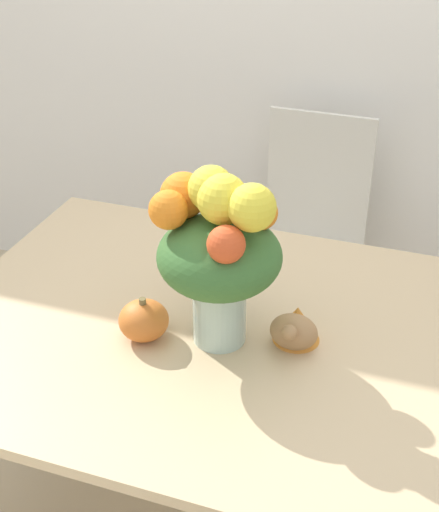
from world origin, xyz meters
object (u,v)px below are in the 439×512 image
turkey_figurine (296,327)px  dining_chair_near_window (307,244)px  pumpkin (144,320)px  flower_vase (218,252)px

turkey_figurine → dining_chair_near_window: size_ratio=0.16×
pumpkin → dining_chair_near_window: dining_chair_near_window is taller
flower_vase → dining_chair_near_window: (0.02, 0.99, -0.52)m
pumpkin → dining_chair_near_window: bearing=79.3°
flower_vase → turkey_figurine: 0.28m
pumpkin → dining_chair_near_window: (0.20, 1.05, -0.31)m
turkey_figurine → dining_chair_near_window: bearing=100.1°
flower_vase → dining_chair_near_window: flower_vase is taller
pumpkin → turkey_figurine: size_ratio=0.79×
turkey_figurine → dining_chair_near_window: 1.01m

